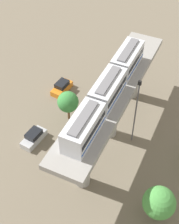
{
  "coord_description": "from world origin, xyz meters",
  "views": [
    {
      "loc": [
        10.82,
        -30.44,
        37.29
      ],
      "look_at": [
        -2.5,
        -1.89,
        5.22
      ],
      "focal_mm": 52.46,
      "sensor_mm": 36.0,
      "label": 1
    }
  ],
  "objects": [
    {
      "name": "ground_plane",
      "position": [
        0.0,
        0.0,
        0.0
      ],
      "size": [
        120.0,
        120.0,
        0.0
      ],
      "primitive_type": "plane",
      "color": "#706654"
    },
    {
      "name": "tree_mid_lot",
      "position": [
        -6.99,
        0.13,
        3.54
      ],
      "size": [
        3.24,
        3.24,
        5.19
      ],
      "color": "brown",
      "rests_on": "ground"
    },
    {
      "name": "signal_post",
      "position": [
        3.4,
        0.18,
        6.18
      ],
      "size": [
        0.44,
        0.28,
        11.29
      ],
      "color": "#4C4C51",
      "rests_on": "ground"
    },
    {
      "name": "parked_car_orange",
      "position": [
        -11.09,
        5.44,
        0.74
      ],
      "size": [
        2.26,
        4.37,
        1.76
      ],
      "rotation": [
        0.0,
        0.0,
        -0.11
      ],
      "color": "orange",
      "rests_on": "ground"
    },
    {
      "name": "viaduct",
      "position": [
        0.0,
        0.0,
        6.48
      ],
      "size": [
        5.2,
        28.85,
        8.69
      ],
      "color": "#999691",
      "rests_on": "ground"
    },
    {
      "name": "tree_near_viaduct",
      "position": [
        10.09,
        -9.94,
        3.15
      ],
      "size": [
        3.92,
        3.92,
        5.12
      ],
      "color": "brown",
      "rests_on": "ground"
    },
    {
      "name": "train",
      "position": [
        0.0,
        -1.89,
        10.22
      ],
      "size": [
        2.64,
        20.5,
        3.24
      ],
      "color": "silver",
      "rests_on": "viaduct"
    },
    {
      "name": "parked_car_silver",
      "position": [
        -9.53,
        -6.02,
        0.74
      ],
      "size": [
        2.27,
        4.38,
        1.76
      ],
      "rotation": [
        0.0,
        0.0,
        -0.11
      ],
      "color": "#B2B5BA",
      "rests_on": "ground"
    }
  ]
}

